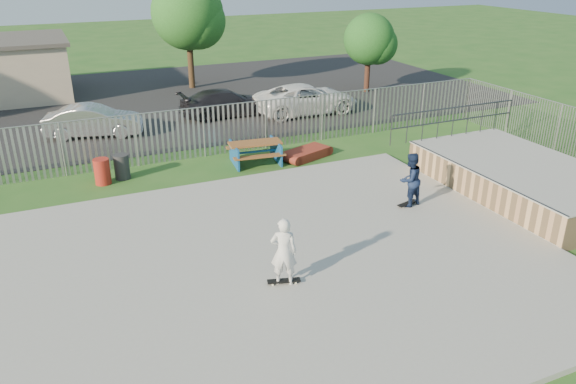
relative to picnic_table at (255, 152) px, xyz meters
name	(u,v)px	position (x,y,z in m)	size (l,w,h in m)	color
ground	(268,268)	(-2.55, -7.46, -0.43)	(120.00, 120.00, 0.00)	#27581E
concrete_slab	(268,266)	(-2.55, -7.46, -0.35)	(15.00, 12.00, 0.15)	#999994
quarter_pipe	(520,178)	(6.95, -6.42, 0.13)	(5.50, 7.05, 2.19)	tan
fence	(242,169)	(-1.55, -2.88, 0.57)	(26.04, 16.02, 2.00)	gray
picnic_table	(255,152)	(0.00, 0.00, 0.00)	(2.16, 1.85, 0.84)	brown
funbox	(307,154)	(2.04, -0.28, -0.25)	(1.99, 1.46, 0.36)	maroon
trash_bin_red	(102,171)	(-5.62, 0.21, 0.03)	(0.55, 0.55, 0.91)	#9F2318
trash_bin_grey	(122,167)	(-4.92, 0.43, 0.02)	(0.54, 0.54, 0.90)	#29292C
parking_lot	(135,102)	(-2.55, 11.54, -0.42)	(40.00, 18.00, 0.02)	black
car_silver	(94,121)	(-5.22, 6.07, 0.27)	(1.44, 4.13, 1.36)	#BBBAC0
car_dark	(225,103)	(1.07, 6.88, 0.25)	(1.83, 4.50, 1.31)	black
car_white	(306,99)	(4.93, 5.73, 0.32)	(2.40, 5.19, 1.44)	white
tree_mid	(187,14)	(1.24, 13.73, 3.84)	(4.10, 4.10, 6.33)	#46301C
tree_right	(369,39)	(10.21, 8.60, 2.54)	(2.86, 2.86, 4.42)	#44261B
skateboard_a	(408,204)	(2.84, -5.93, -0.24)	(0.82, 0.38, 0.08)	black
skateboard_b	(284,282)	(-2.54, -8.48, -0.24)	(0.82, 0.41, 0.08)	black
skater_navy	(410,180)	(2.84, -5.93, 0.58)	(0.84, 0.65, 1.72)	#152142
skater_white	(284,252)	(-2.54, -8.48, 0.58)	(0.63, 0.41, 1.72)	silver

